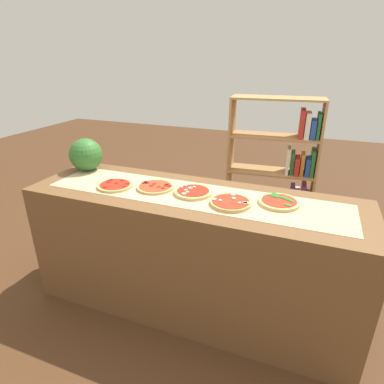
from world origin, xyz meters
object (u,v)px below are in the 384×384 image
pizza_spinach_4 (279,202)px  bookshelf (283,175)px  pizza_pepperoni_1 (155,187)px  pizza_pepperoni_0 (115,185)px  pizza_mushroom_2 (193,192)px  watermelon (86,155)px  pizza_mushroom_3 (231,203)px

pizza_spinach_4 → bookshelf: bookshelf is taller
pizza_pepperoni_1 → pizza_spinach_4: size_ratio=1.02×
pizza_spinach_4 → pizza_pepperoni_0: bearing=-173.4°
pizza_pepperoni_0 → pizza_pepperoni_1: size_ratio=0.97×
pizza_pepperoni_1 → pizza_mushroom_2: pizza_mushroom_2 is taller
watermelon → pizza_mushroom_2: bearing=-8.3°
bookshelf → pizza_mushroom_3: bearing=-98.4°
pizza_mushroom_3 → bookshelf: (0.19, 1.30, -0.24)m
pizza_spinach_4 → bookshelf: 1.20m
pizza_pepperoni_0 → watermelon: watermelon is taller
pizza_mushroom_3 → pizza_spinach_4: bearing=23.4°
pizza_spinach_4 → bookshelf: bearing=94.1°
pizza_mushroom_2 → pizza_spinach_4: (0.55, 0.04, 0.00)m
pizza_pepperoni_1 → pizza_mushroom_3: (0.55, -0.07, 0.00)m
pizza_mushroom_2 → pizza_pepperoni_1: bearing=-178.3°
pizza_pepperoni_0 → pizza_pepperoni_1: (0.28, 0.08, 0.00)m
pizza_mushroom_3 → pizza_spinach_4: (0.27, 0.12, -0.00)m
pizza_mushroom_3 → pizza_spinach_4: pizza_mushroom_3 is taller
pizza_pepperoni_1 → bookshelf: bearing=58.9°
pizza_pepperoni_1 → pizza_spinach_4: (0.83, 0.05, 0.00)m
pizza_pepperoni_0 → pizza_pepperoni_1: 0.29m
pizza_pepperoni_0 → pizza_pepperoni_1: bearing=15.3°
pizza_mushroom_2 → watermelon: size_ratio=1.00×
pizza_pepperoni_0 → pizza_mushroom_3: pizza_mushroom_3 is taller
pizza_mushroom_2 → pizza_spinach_4: 0.55m
pizza_pepperoni_1 → watermelon: watermelon is taller
pizza_pepperoni_0 → pizza_spinach_4: 1.11m
pizza_mushroom_2 → pizza_spinach_4: same height
pizza_pepperoni_1 → pizza_spinach_4: bearing=3.7°
pizza_mushroom_2 → bookshelf: bearing=69.1°
pizza_pepperoni_1 → pizza_mushroom_2: 0.27m
watermelon → bookshelf: size_ratio=0.18×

